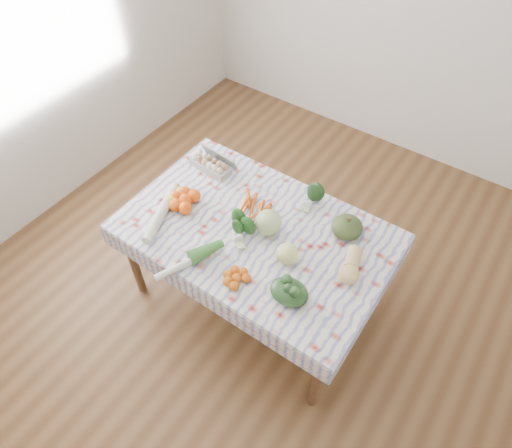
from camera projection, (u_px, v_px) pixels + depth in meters
The scene contains 16 objects.
ground at pixel (256, 296), 3.41m from camera, with size 4.50×4.50×0.00m, color #56371D.
dining_table at pixel (256, 239), 2.90m from camera, with size 1.60×1.00×0.75m.
tablecloth at pixel (256, 231), 2.84m from camera, with size 1.66×1.06×0.01m, color silver.
egg_carton at pixel (210, 165), 3.17m from camera, with size 0.31×0.12×0.08m, color #A0A19C.
carrot_bunch at pixel (253, 209), 2.93m from camera, with size 0.24×0.22×0.04m, color #DA570D.
kale_bunch at pixel (309, 196), 2.94m from camera, with size 0.15×0.13×0.13m, color #193A16.
kabocha_squash at pixel (347, 227), 2.77m from camera, with size 0.19×0.19×0.13m, color #374821.
cabbage at pixel (268, 223), 2.77m from camera, with size 0.16×0.16×0.16m, color #A9C87E.
butternut_squash at pixel (351, 265), 2.59m from camera, with size 0.11×0.25×0.11m, color #DDB970.
orange_cluster at pixel (185, 200), 2.94m from camera, with size 0.27×0.27×0.09m, color #FF570C.
broccoli at pixel (237, 230), 2.76m from camera, with size 0.16×0.16×0.12m, color #1F501B.
mandarin_cluster at pixel (237, 278), 2.57m from camera, with size 0.19×0.19×0.06m, color #D56011.
grapefruit at pixel (287, 254), 2.64m from camera, with size 0.13×0.13×0.13m, color #DADE78.
spinach_bag at pixel (289, 292), 2.49m from camera, with size 0.22×0.18×0.10m, color #193416.
daikon at pixel (160, 216), 2.87m from camera, with size 0.06×0.06×0.45m, color beige.
leek at pixel (189, 262), 2.65m from camera, with size 0.05×0.05×0.43m, color silver.
Camera 1 is at (1.04, -1.50, 2.93)m, focal length 32.00 mm.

